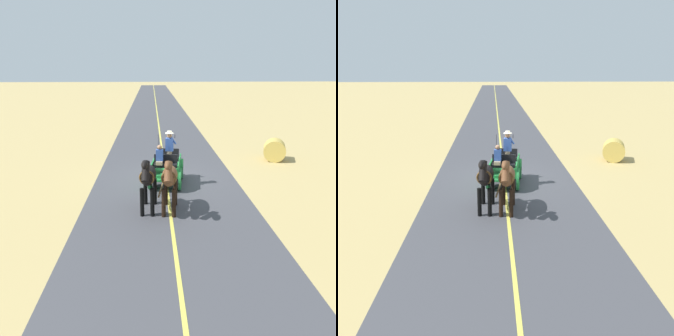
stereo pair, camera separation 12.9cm
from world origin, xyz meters
TOP-DOWN VIEW (x-y plane):
  - ground_plane at (0.00, 0.00)m, footprint 200.00×200.00m
  - road_surface at (0.00, 0.00)m, footprint 6.59×160.00m
  - road_centre_stripe at (0.00, 0.00)m, footprint 0.12×160.00m
  - horse_drawn_carriage at (-0.01, 0.62)m, footprint 1.73×4.51m
  - horse_near_side at (0.02, 3.68)m, footprint 0.74×2.14m
  - horse_off_side at (0.79, 3.57)m, footprint 0.71×2.14m
  - hay_bale at (-6.29, -3.10)m, footprint 1.49×1.43m

SIDE VIEW (x-z plane):
  - ground_plane at x=0.00m, z-range 0.00..0.00m
  - road_surface at x=0.00m, z-range 0.00..0.01m
  - road_centre_stripe at x=0.00m, z-range 0.01..0.01m
  - hay_bale at x=-6.29m, z-range 0.00..1.20m
  - horse_drawn_carriage at x=-0.01m, z-range -0.43..2.07m
  - horse_near_side at x=0.02m, z-range 0.22..2.43m
  - horse_off_side at x=0.79m, z-range 0.22..2.43m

